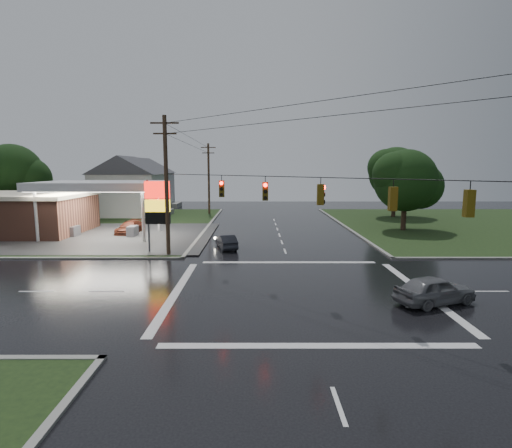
{
  "coord_description": "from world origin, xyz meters",
  "views": [
    {
      "loc": [
        -2.47,
        -21.99,
        7.05
      ],
      "look_at": [
        -2.45,
        6.24,
        3.0
      ],
      "focal_mm": 28.0,
      "sensor_mm": 36.0,
      "label": 1
    }
  ],
  "objects_px": {
    "utility_pole_n": "(209,178)",
    "house_far": "(144,182)",
    "car_pump": "(130,227)",
    "pylon_sign": "(158,204)",
    "house_near": "(128,185)",
    "car_crossing": "(435,290)",
    "tree_nw_behind": "(13,174)",
    "tree_ne_near": "(407,181)",
    "gas_station": "(35,210)",
    "tree_ne_far": "(396,173)",
    "car_north": "(226,242)",
    "utility_pole_nw": "(166,184)"
  },
  "relations": [
    {
      "from": "utility_pole_nw",
      "to": "car_crossing",
      "type": "distance_m",
      "value": 20.6
    },
    {
      "from": "utility_pole_n",
      "to": "tree_ne_far",
      "type": "bearing_deg",
      "value": -8.55
    },
    {
      "from": "gas_station",
      "to": "tree_ne_near",
      "type": "xyz_separation_m",
      "value": [
        39.82,
        2.29,
        3.01
      ]
    },
    {
      "from": "car_north",
      "to": "pylon_sign",
      "type": "bearing_deg",
      "value": 0.11
    },
    {
      "from": "tree_ne_far",
      "to": "car_pump",
      "type": "bearing_deg",
      "value": -157.14
    },
    {
      "from": "pylon_sign",
      "to": "tree_ne_far",
      "type": "relative_size",
      "value": 0.61
    },
    {
      "from": "utility_pole_n",
      "to": "house_far",
      "type": "bearing_deg",
      "value": 141.23
    },
    {
      "from": "tree_ne_near",
      "to": "utility_pole_n",
      "type": "bearing_deg",
      "value": 145.9
    },
    {
      "from": "car_crossing",
      "to": "tree_nw_behind",
      "type": "bearing_deg",
      "value": 31.35
    },
    {
      "from": "house_near",
      "to": "car_crossing",
      "type": "xyz_separation_m",
      "value": [
        27.74,
        -38.08,
        -3.66
      ]
    },
    {
      "from": "gas_station",
      "to": "tree_ne_near",
      "type": "height_order",
      "value": "tree_ne_near"
    },
    {
      "from": "utility_pole_nw",
      "to": "car_north",
      "type": "bearing_deg",
      "value": 29.89
    },
    {
      "from": "tree_ne_far",
      "to": "car_pump",
      "type": "height_order",
      "value": "tree_ne_far"
    },
    {
      "from": "pylon_sign",
      "to": "house_near",
      "type": "height_order",
      "value": "house_near"
    },
    {
      "from": "pylon_sign",
      "to": "tree_nw_behind",
      "type": "bearing_deg",
      "value": 140.13
    },
    {
      "from": "tree_nw_behind",
      "to": "tree_ne_near",
      "type": "bearing_deg",
      "value": -9.47
    },
    {
      "from": "tree_nw_behind",
      "to": "car_north",
      "type": "distance_m",
      "value": 34.39
    },
    {
      "from": "utility_pole_n",
      "to": "house_near",
      "type": "bearing_deg",
      "value": -170.09
    },
    {
      "from": "house_near",
      "to": "house_far",
      "type": "relative_size",
      "value": 1.0
    },
    {
      "from": "gas_station",
      "to": "pylon_sign",
      "type": "relative_size",
      "value": 4.37
    },
    {
      "from": "utility_pole_n",
      "to": "house_far",
      "type": "distance_m",
      "value": 16.0
    },
    {
      "from": "tree_nw_behind",
      "to": "car_crossing",
      "type": "height_order",
      "value": "tree_nw_behind"
    },
    {
      "from": "utility_pole_n",
      "to": "tree_ne_far",
      "type": "distance_m",
      "value": 26.96
    },
    {
      "from": "pylon_sign",
      "to": "car_crossing",
      "type": "distance_m",
      "value": 21.63
    },
    {
      "from": "house_far",
      "to": "car_pump",
      "type": "relative_size",
      "value": 2.42
    },
    {
      "from": "house_near",
      "to": "tree_ne_near",
      "type": "xyz_separation_m",
      "value": [
        35.09,
        -14.01,
        1.16
      ]
    },
    {
      "from": "house_near",
      "to": "utility_pole_n",
      "type": "bearing_deg",
      "value": 9.91
    },
    {
      "from": "house_far",
      "to": "tree_ne_near",
      "type": "distance_m",
      "value": 44.5
    },
    {
      "from": "tree_nw_behind",
      "to": "house_near",
      "type": "bearing_deg",
      "value": 24.98
    },
    {
      "from": "house_near",
      "to": "car_north",
      "type": "distance_m",
      "value": 28.99
    },
    {
      "from": "utility_pole_nw",
      "to": "house_far",
      "type": "relative_size",
      "value": 1.0
    },
    {
      "from": "house_far",
      "to": "tree_ne_near",
      "type": "xyz_separation_m",
      "value": [
        36.09,
        -26.01,
        1.16
      ]
    },
    {
      "from": "gas_station",
      "to": "car_pump",
      "type": "height_order",
      "value": "gas_station"
    },
    {
      "from": "gas_station",
      "to": "car_pump",
      "type": "relative_size",
      "value": 5.74
    },
    {
      "from": "house_near",
      "to": "car_north",
      "type": "relative_size",
      "value": 2.93
    },
    {
      "from": "utility_pole_nw",
      "to": "house_far",
      "type": "bearing_deg",
      "value": 107.92
    },
    {
      "from": "utility_pole_n",
      "to": "tree_nw_behind",
      "type": "bearing_deg",
      "value": -161.79
    },
    {
      "from": "house_near",
      "to": "car_pump",
      "type": "xyz_separation_m",
      "value": [
        5.07,
        -15.93,
        -3.74
      ]
    },
    {
      "from": "pylon_sign",
      "to": "car_pump",
      "type": "relative_size",
      "value": 1.31
    },
    {
      "from": "utility_pole_nw",
      "to": "house_far",
      "type": "xyz_separation_m",
      "value": [
        -12.45,
        38.5,
        -1.32
      ]
    },
    {
      "from": "tree_ne_near",
      "to": "car_pump",
      "type": "xyz_separation_m",
      "value": [
        -30.03,
        -1.93,
        -4.9
      ]
    },
    {
      "from": "tree_nw_behind",
      "to": "car_crossing",
      "type": "relative_size",
      "value": 2.29
    },
    {
      "from": "utility_pole_n",
      "to": "tree_nw_behind",
      "type": "distance_m",
      "value": 25.63
    },
    {
      "from": "gas_station",
      "to": "car_pump",
      "type": "xyz_separation_m",
      "value": [
        9.79,
        0.37,
        -1.89
      ]
    },
    {
      "from": "pylon_sign",
      "to": "house_near",
      "type": "relative_size",
      "value": 0.54
    },
    {
      "from": "house_near",
      "to": "car_pump",
      "type": "distance_m",
      "value": 17.13
    },
    {
      "from": "car_crossing",
      "to": "gas_station",
      "type": "bearing_deg",
      "value": 35.78
    },
    {
      "from": "house_far",
      "to": "car_crossing",
      "type": "height_order",
      "value": "house_far"
    },
    {
      "from": "utility_pole_nw",
      "to": "house_far",
      "type": "height_order",
      "value": "utility_pole_nw"
    },
    {
      "from": "pylon_sign",
      "to": "house_far",
      "type": "height_order",
      "value": "house_far"
    }
  ]
}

